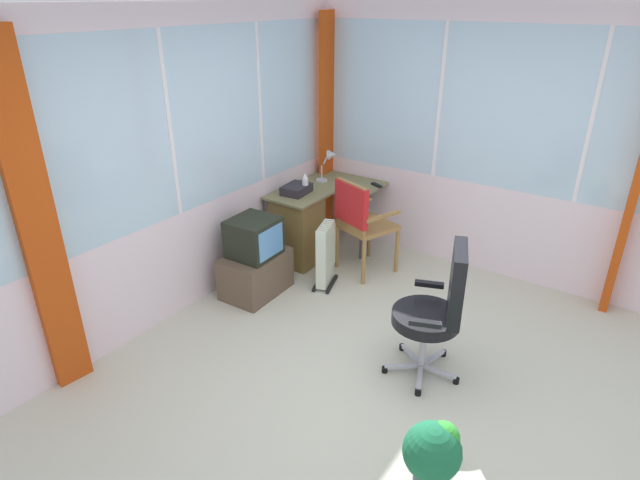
{
  "coord_description": "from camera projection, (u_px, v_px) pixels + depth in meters",
  "views": [
    {
      "loc": [
        -2.74,
        -1.29,
        2.62
      ],
      "look_at": [
        0.46,
        0.91,
        0.79
      ],
      "focal_mm": 29.26,
      "sensor_mm": 36.0,
      "label": 1
    }
  ],
  "objects": [
    {
      "name": "tv_remote",
      "position": [
        377.0,
        185.0,
        5.61
      ],
      "size": [
        0.1,
        0.15,
        0.02
      ],
      "primitive_type": "cube",
      "rotation": [
        0.0,
        0.0,
        -0.43
      ],
      "color": "black",
      "rests_on": "desk"
    },
    {
      "name": "office_chair",
      "position": [
        439.0,
        305.0,
        3.74
      ],
      "size": [
        0.63,
        0.56,
        1.06
      ],
      "color": "#B7B7BF",
      "rests_on": "ground"
    },
    {
      "name": "paper_tray",
      "position": [
        296.0,
        189.0,
        5.39
      ],
      "size": [
        0.32,
        0.26,
        0.09
      ],
      "primitive_type": "cube",
      "rotation": [
        0.0,
        0.0,
        0.09
      ],
      "color": "#262229",
      "rests_on": "desk"
    },
    {
      "name": "desk",
      "position": [
        300.0,
        226.0,
        5.52
      ],
      "size": [
        1.17,
        0.85,
        0.75
      ],
      "color": "olive",
      "rests_on": "ground"
    },
    {
      "name": "curtain_east_far",
      "position": [
        638.0,
        178.0,
        4.32
      ],
      "size": [
        0.25,
        0.08,
        2.48
      ],
      "primitive_type": "cube",
      "rotation": [
        0.0,
        0.0,
        0.06
      ],
      "color": "#BE4311",
      "rests_on": "ground"
    },
    {
      "name": "space_heater",
      "position": [
        326.0,
        254.0,
        5.08
      ],
      "size": [
        0.41,
        0.27,
        0.65
      ],
      "color": "silver",
      "rests_on": "ground"
    },
    {
      "name": "tv_on_stand",
      "position": [
        255.0,
        261.0,
        4.93
      ],
      "size": [
        0.65,
        0.46,
        0.77
      ],
      "color": "brown",
      "rests_on": "ground"
    },
    {
      "name": "curtain_north_left",
      "position": [
        38.0,
        227.0,
        3.41
      ],
      "size": [
        0.25,
        0.1,
        2.48
      ],
      "primitive_type": "cube",
      "rotation": [
        0.0,
        0.0,
        -0.11
      ],
      "color": "#BE4311",
      "rests_on": "ground"
    },
    {
      "name": "ground",
      "position": [
        386.0,
        392.0,
        3.83
      ],
      "size": [
        5.42,
        5.1,
        0.06
      ],
      "primitive_type": "cube",
      "color": "beige"
    },
    {
      "name": "wooden_armchair",
      "position": [
        358.0,
        216.0,
        5.15
      ],
      "size": [
        0.62,
        0.62,
        1.0
      ],
      "color": "olive",
      "rests_on": "ground"
    },
    {
      "name": "potted_plant",
      "position": [
        433.0,
        451.0,
        3.0
      ],
      "size": [
        0.34,
        0.34,
        0.41
      ],
      "color": "#3E4753",
      "rests_on": "ground"
    },
    {
      "name": "north_window_panel",
      "position": [
        173.0,
        171.0,
        4.33
      ],
      "size": [
        4.42,
        0.07,
        2.58
      ],
      "color": "silver",
      "rests_on": "ground"
    },
    {
      "name": "desk_lamp",
      "position": [
        329.0,
        160.0,
        5.7
      ],
      "size": [
        0.23,
        0.2,
        0.35
      ],
      "color": "#B2B7BC",
      "rests_on": "desk"
    },
    {
      "name": "east_window_panel",
      "position": [
        505.0,
        150.0,
        4.94
      ],
      "size": [
        0.07,
        4.1,
        2.58
      ],
      "color": "silver",
      "rests_on": "ground"
    },
    {
      "name": "curtain_corner",
      "position": [
        327.0,
        130.0,
        5.86
      ],
      "size": [
        0.25,
        0.09,
        2.48
      ],
      "primitive_type": "cube",
      "rotation": [
        0.0,
        0.0,
        0.1
      ],
      "color": "#BE4311",
      "rests_on": "ground"
    },
    {
      "name": "spray_bottle",
      "position": [
        305.0,
        184.0,
        5.37
      ],
      "size": [
        0.06,
        0.06,
        0.22
      ],
      "color": "white",
      "rests_on": "desk"
    }
  ]
}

